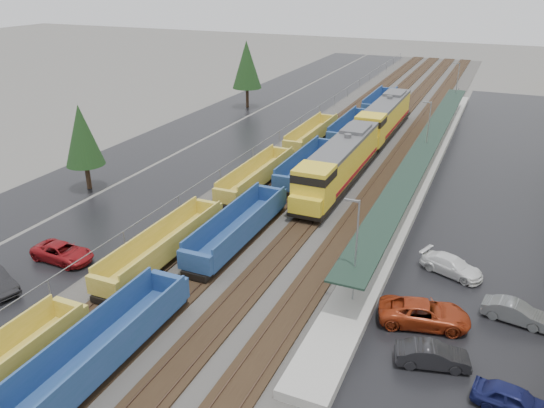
{
  "coord_description": "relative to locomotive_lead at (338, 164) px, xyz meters",
  "views": [
    {
      "loc": [
        16.69,
        -9.95,
        20.99
      ],
      "look_at": [
        -0.79,
        29.82,
        2.0
      ],
      "focal_mm": 35.0,
      "sensor_mm": 36.0,
      "label": 1
    }
  ],
  "objects": [
    {
      "name": "parked_car_east_c",
      "position": [
        13.14,
        -13.43,
        -1.94
      ],
      "size": [
        3.53,
        5.14,
        1.38
      ],
      "primitive_type": "imported",
      "rotation": [
        0.0,
        0.0,
        1.2
      ],
      "color": "white",
      "rests_on": "ground"
    },
    {
      "name": "east_commuter_lot",
      "position": [
        17.0,
        9.23,
        -2.62
      ],
      "size": [
        16.0,
        100.0,
        0.02
      ],
      "primitive_type": "cube",
      "color": "black",
      "rests_on": "ground"
    },
    {
      "name": "trackbed",
      "position": [
        -2.0,
        19.23,
        -2.47
      ],
      "size": [
        14.6,
        160.0,
        0.22
      ],
      "color": "black",
      "rests_on": "ground"
    },
    {
      "name": "tree_west_far",
      "position": [
        -25.0,
        29.23,
        4.49
      ],
      "size": [
        4.84,
        4.84,
        11.0
      ],
      "color": "#332316",
      "rests_on": "ground"
    },
    {
      "name": "parked_car_east_b",
      "position": [
        12.23,
        -20.68,
        -1.82
      ],
      "size": [
        3.91,
        6.27,
        1.62
      ],
      "primitive_type": "imported",
      "rotation": [
        0.0,
        0.0,
        1.79
      ],
      "color": "#9C3113",
      "rests_on": "ground"
    },
    {
      "name": "locomotive_trail",
      "position": [
        0.0,
        21.0,
        0.0
      ],
      "size": [
        3.35,
        22.06,
        4.99
      ],
      "color": "black",
      "rests_on": "ground"
    },
    {
      "name": "well_string_blue",
      "position": [
        -4.0,
        -6.55,
        -1.4
      ],
      "size": [
        2.83,
        100.95,
        2.51
      ],
      "color": "navy",
      "rests_on": "ground"
    },
    {
      "name": "parked_car_east_a",
      "position": [
        13.33,
        -24.53,
        -1.93
      ],
      "size": [
        2.51,
        4.51,
        1.41
      ],
      "primitive_type": "imported",
      "rotation": [
        0.0,
        0.0,
        1.82
      ],
      "color": "black",
      "rests_on": "ground"
    },
    {
      "name": "ballast_strip",
      "position": [
        -2.0,
        19.23,
        -2.59
      ],
      "size": [
        20.0,
        160.0,
        0.08
      ],
      "primitive_type": "cube",
      "color": "#302D2B",
      "rests_on": "ground"
    },
    {
      "name": "tree_west_near",
      "position": [
        -24.0,
        -10.77,
        3.19
      ],
      "size": [
        3.96,
        3.96,
        9.0
      ],
      "color": "#332316",
      "rests_on": "ground"
    },
    {
      "name": "west_road",
      "position": [
        -27.0,
        19.23,
        -2.62
      ],
      "size": [
        9.0,
        160.0,
        0.02
      ],
      "primitive_type": "cube",
      "color": "black",
      "rests_on": "ground"
    },
    {
      "name": "parked_car_east_e",
      "position": [
        17.66,
        -17.97,
        -1.94
      ],
      "size": [
        2.06,
        4.34,
        1.37
      ],
      "primitive_type": "imported",
      "rotation": [
        0.0,
        0.0,
        1.42
      ],
      "color": "#5A5D5F",
      "rests_on": "ground"
    },
    {
      "name": "well_string_yellow",
      "position": [
        -8.0,
        -20.28,
        -1.47
      ],
      "size": [
        2.6,
        84.03,
        2.3
      ],
      "color": "gold",
      "rests_on": "ground"
    },
    {
      "name": "chainlink_fence",
      "position": [
        -11.5,
        17.67,
        -1.02
      ],
      "size": [
        0.08,
        160.04,
        2.02
      ],
      "color": "gray",
      "rests_on": "ground"
    },
    {
      "name": "west_parking_lot",
      "position": [
        -17.0,
        19.23,
        -2.62
      ],
      "size": [
        10.0,
        160.0,
        0.02
      ],
      "primitive_type": "cube",
      "color": "black",
      "rests_on": "ground"
    },
    {
      "name": "parked_car_east_d",
      "position": [
        17.72,
        -26.45,
        -1.91
      ],
      "size": [
        2.25,
        4.39,
        1.43
      ],
      "primitive_type": "imported",
      "rotation": [
        0.0,
        0.0,
        1.43
      ],
      "color": "#14194E",
      "rests_on": "ground"
    },
    {
      "name": "locomotive_lead",
      "position": [
        0.0,
        0.0,
        0.0
      ],
      "size": [
        3.35,
        22.06,
        4.99
      ],
      "color": "black",
      "rests_on": "ground"
    },
    {
      "name": "parked_car_west_c",
      "position": [
        -15.26,
        -23.71,
        -1.91
      ],
      "size": [
        2.52,
        5.22,
        1.43
      ],
      "primitive_type": "imported",
      "rotation": [
        0.0,
        0.0,
        1.54
      ],
      "color": "maroon",
      "rests_on": "ground"
    },
    {
      "name": "station_platform",
      "position": [
        7.5,
        9.24,
        -1.9
      ],
      "size": [
        3.0,
        80.0,
        8.0
      ],
      "color": "#9E9B93",
      "rests_on": "ground"
    }
  ]
}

